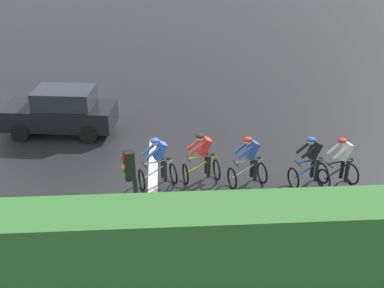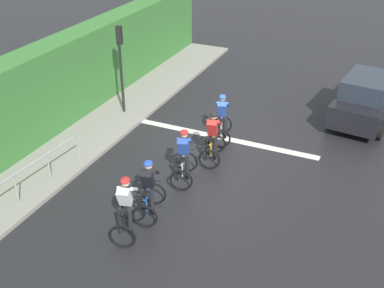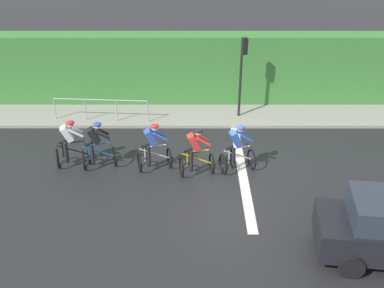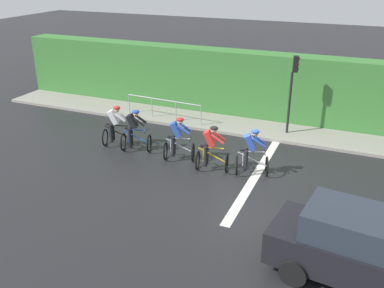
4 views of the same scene
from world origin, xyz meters
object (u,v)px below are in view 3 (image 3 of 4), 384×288
Objects in this scene: traffic_light_near_crossing at (242,66)px; cyclist_fourth at (196,153)px; cyclist_trailing at (237,150)px; cyclist_mid at (153,148)px; cyclist_second at (97,146)px; pedestrian_railing_kerbside at (101,105)px; cyclist_lead at (70,144)px.

cyclist_fourth is at bearing 156.91° from traffic_light_near_crossing.
cyclist_trailing is at bearing 173.20° from traffic_light_near_crossing.
cyclist_mid is 1.00× the size of cyclist_trailing.
pedestrian_railing_kerbside is at bearing 7.63° from cyclist_second.
cyclist_fourth and cyclist_trailing have the same top height.
cyclist_second is 0.44× the size of pedestrian_railing_kerbside.
traffic_light_near_crossing is (4.01, -3.25, 1.43)m from cyclist_mid.
cyclist_fourth is at bearing -136.05° from pedestrian_railing_kerbside.
cyclist_second is 1.00× the size of cyclist_mid.
cyclist_trailing is (-0.35, -5.53, 0.00)m from cyclist_lead.
cyclist_lead is at bearing 84.87° from cyclist_mid.
cyclist_lead and cyclist_fourth have the same top height.
cyclist_second is at bearing 127.20° from traffic_light_near_crossing.
cyclist_second and cyclist_mid have the same top height.
cyclist_fourth is 0.44× the size of pedestrian_railing_kerbside.
cyclist_trailing is at bearing -93.65° from cyclist_lead.
pedestrian_railing_kerbside is at bearing 94.78° from traffic_light_near_crossing.
pedestrian_railing_kerbside is at bearing 33.30° from cyclist_mid.
cyclist_mid is at bearing -93.84° from cyclist_second.
traffic_light_near_crossing reaches higher than cyclist_fourth.
cyclist_second is 1.88m from cyclist_mid.
cyclist_fourth is at bearing -103.03° from cyclist_mid.
cyclist_lead is 4.21m from cyclist_fourth.
cyclist_lead is 1.00× the size of cyclist_fourth.
cyclist_second is 3.30m from cyclist_fourth.
cyclist_lead is 0.44× the size of pedestrian_railing_kerbside.
cyclist_second and cyclist_fourth have the same top height.
cyclist_trailing is 0.44× the size of pedestrian_railing_kerbside.
pedestrian_railing_kerbside is at bearing 54.35° from cyclist_trailing.
cyclist_mid is at bearing 76.97° from cyclist_fourth.
cyclist_second reaches higher than pedestrian_railing_kerbside.
traffic_light_near_crossing is (3.89, -5.12, 1.43)m from cyclist_second.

